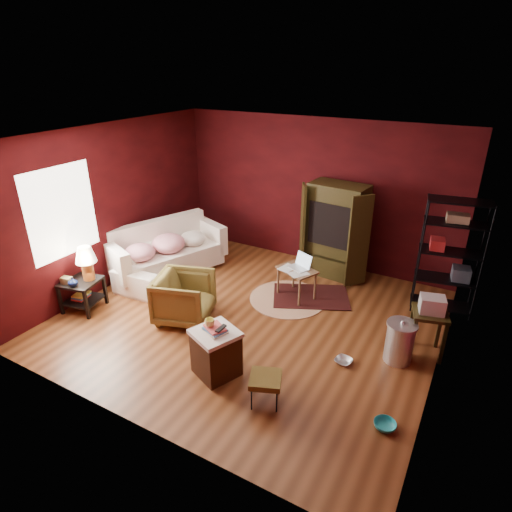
{
  "coord_description": "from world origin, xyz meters",
  "views": [
    {
      "loc": [
        2.89,
        -4.95,
        3.73
      ],
      "look_at": [
        0.0,
        0.2,
        1.0
      ],
      "focal_mm": 30.0,
      "sensor_mm": 36.0,
      "label": 1
    }
  ],
  "objects": [
    {
      "name": "room",
      "position": [
        -0.04,
        -0.01,
        1.4
      ],
      "size": [
        5.54,
        5.04,
        2.84
      ],
      "color": "brown",
      "rests_on": "ground"
    },
    {
      "name": "sofa",
      "position": [
        -2.13,
        0.61,
        0.43
      ],
      "size": [
        0.84,
        2.26,
        0.86
      ],
      "primitive_type": "imported",
      "rotation": [
        0.0,
        0.0,
        1.66
      ],
      "color": "white",
      "rests_on": "ground"
    },
    {
      "name": "armchair",
      "position": [
        -0.88,
        -0.5,
        0.42
      ],
      "size": [
        0.97,
        1.0,
        0.83
      ],
      "primitive_type": "imported",
      "rotation": [
        0.0,
        0.0,
        1.89
      ],
      "color": "black",
      "rests_on": "ground"
    },
    {
      "name": "pet_bowl_steel",
      "position": [
        1.65,
        -0.34,
        0.11
      ],
      "size": [
        0.23,
        0.1,
        0.23
      ],
      "primitive_type": "imported",
      "rotation": [
        0.0,
        0.0,
        -0.19
      ],
      "color": "silver",
      "rests_on": "ground"
    },
    {
      "name": "pet_bowl_turquoise",
      "position": [
        2.42,
        -1.19,
        0.12
      ],
      "size": [
        0.26,
        0.12,
        0.25
      ],
      "primitive_type": "imported",
      "rotation": [
        0.0,
        0.0,
        0.16
      ],
      "color": "#28AFBB",
      "rests_on": "ground"
    },
    {
      "name": "vase",
      "position": [
        -2.44,
        -1.25,
        0.59
      ],
      "size": [
        0.15,
        0.16,
        0.15
      ],
      "primitive_type": "imported",
      "rotation": [
        0.0,
        0.0,
        -0.05
      ],
      "color": "#0B143A",
      "rests_on": "side_table"
    },
    {
      "name": "mug",
      "position": [
        0.21,
        -1.35,
        0.77
      ],
      "size": [
        0.13,
        0.1,
        0.12
      ],
      "primitive_type": "imported",
      "rotation": [
        0.0,
        0.0,
        -0.02
      ],
      "color": "#F4E677",
      "rests_on": "hamper"
    },
    {
      "name": "side_table",
      "position": [
        -2.46,
        -1.02,
        0.65
      ],
      "size": [
        0.65,
        0.65,
        1.08
      ],
      "rotation": [
        0.0,
        0.0,
        0.22
      ],
      "color": "black",
      "rests_on": "ground"
    },
    {
      "name": "sofa_cushions",
      "position": [
        -2.17,
        0.61,
        0.44
      ],
      "size": [
        1.57,
        2.31,
        0.9
      ],
      "rotation": [
        0.0,
        0.0,
        -0.37
      ],
      "color": "white",
      "rests_on": "sofa"
    },
    {
      "name": "hamper",
      "position": [
        0.28,
        -1.33,
        0.33
      ],
      "size": [
        0.68,
        0.68,
        0.73
      ],
      "rotation": [
        0.0,
        0.0,
        -0.4
      ],
      "color": "#472410",
      "rests_on": "ground"
    },
    {
      "name": "footstool",
      "position": [
        1.07,
        -1.48,
        0.32
      ],
      "size": [
        0.48,
        0.48,
        0.37
      ],
      "rotation": [
        0.0,
        0.0,
        0.39
      ],
      "color": "black",
      "rests_on": "ground"
    },
    {
      "name": "rug_round",
      "position": [
        0.27,
        0.83,
        0.01
      ],
      "size": [
        1.44,
        1.44,
        0.01
      ],
      "rotation": [
        0.0,
        0.0,
        0.11
      ],
      "color": "beige",
      "rests_on": "ground"
    },
    {
      "name": "rug_oriental",
      "position": [
        0.59,
        1.08,
        0.02
      ],
      "size": [
        1.51,
        1.31,
        0.01
      ],
      "rotation": [
        0.0,
        0.0,
        0.45
      ],
      "color": "#481413",
      "rests_on": "ground"
    },
    {
      "name": "laptop_desk",
      "position": [
        0.37,
        0.97,
        0.48
      ],
      "size": [
        0.75,
        0.66,
        0.77
      ],
      "rotation": [
        0.0,
        0.0,
        -0.42
      ],
      "color": "brown",
      "rests_on": "ground"
    },
    {
      "name": "tv_armoire",
      "position": [
        0.59,
        2.09,
        0.91
      ],
      "size": [
        1.37,
        0.81,
        1.75
      ],
      "rotation": [
        0.0,
        0.0,
        -0.1
      ],
      "color": "#32280E",
      "rests_on": "ground"
    },
    {
      "name": "wire_shelving",
      "position": [
        2.59,
        1.73,
        1.02
      ],
      "size": [
        0.97,
        0.54,
        1.87
      ],
      "rotation": [
        0.0,
        0.0,
        0.17
      ],
      "color": "black",
      "rests_on": "ground"
    },
    {
      "name": "small_stand",
      "position": [
        2.55,
        0.42,
        0.67
      ],
      "size": [
        0.55,
        0.55,
        0.89
      ],
      "rotation": [
        0.0,
        0.0,
        0.27
      ],
      "color": "#32280E",
      "rests_on": "ground"
    },
    {
      "name": "trash_can",
      "position": [
        2.27,
        0.08,
        0.3
      ],
      "size": [
        0.49,
        0.49,
        0.63
      ],
      "rotation": [
        0.0,
        0.0,
        -0.25
      ],
      "color": "white",
      "rests_on": "ground"
    }
  ]
}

